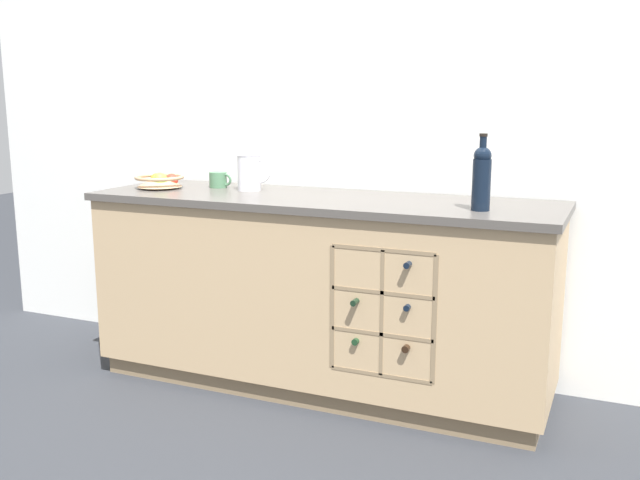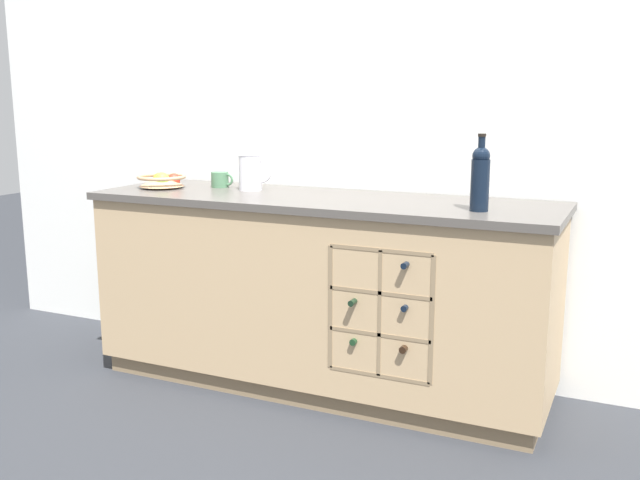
# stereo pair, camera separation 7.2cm
# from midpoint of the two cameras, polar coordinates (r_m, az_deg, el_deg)

# --- Properties ---
(ground_plane) EXTENTS (14.00, 14.00, 0.00)m
(ground_plane) POSITION_cam_midpoint_polar(r_m,az_deg,el_deg) (3.55, 0.59, -11.49)
(ground_plane) COLOR #2D3035
(back_wall) EXTENTS (4.56, 0.06, 2.55)m
(back_wall) POSITION_cam_midpoint_polar(r_m,az_deg,el_deg) (3.62, 3.11, 9.70)
(back_wall) COLOR white
(back_wall) RESTS_ON ground_plane
(kitchen_island) EXTENTS (2.20, 0.68, 0.92)m
(kitchen_island) POSITION_cam_midpoint_polar(r_m,az_deg,el_deg) (3.39, 0.66, -4.19)
(kitchen_island) COLOR #8B7354
(kitchen_island) RESTS_ON ground_plane
(fruit_bowl) EXTENTS (0.25, 0.25, 0.08)m
(fruit_bowl) POSITION_cam_midpoint_polar(r_m,az_deg,el_deg) (3.71, -11.96, 4.74)
(fruit_bowl) COLOR tan
(fruit_bowl) RESTS_ON kitchen_island
(white_pitcher) EXTENTS (0.18, 0.12, 0.18)m
(white_pitcher) POSITION_cam_midpoint_polar(r_m,az_deg,el_deg) (3.55, -4.96, 5.49)
(white_pitcher) COLOR white
(white_pitcher) RESTS_ON kitchen_island
(ceramic_mug) EXTENTS (0.12, 0.09, 0.08)m
(ceramic_mug) POSITION_cam_midpoint_polar(r_m,az_deg,el_deg) (3.69, -7.41, 4.82)
(ceramic_mug) COLOR #4C7A56
(ceramic_mug) RESTS_ON kitchen_island
(standing_wine_bottle) EXTENTS (0.08, 0.08, 0.31)m
(standing_wine_bottle) POSITION_cam_midpoint_polar(r_m,az_deg,el_deg) (2.96, 13.39, 4.95)
(standing_wine_bottle) COLOR black
(standing_wine_bottle) RESTS_ON kitchen_island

